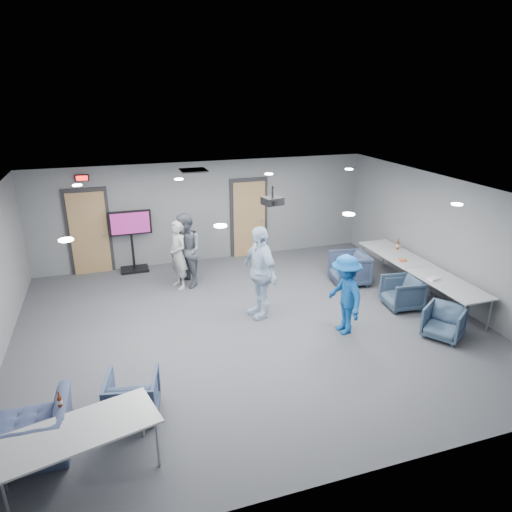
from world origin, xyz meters
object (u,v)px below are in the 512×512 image
object	(u,v)px
table_right_b	(448,285)
chair_right_c	(444,322)
chair_right_a	(349,269)
bottle_front	(60,401)
person_b	(186,251)
person_d	(345,295)
person_a	(178,255)
projector	(273,201)
chair_right_b	(402,293)
chair_front_a	(133,395)
chair_front_b	(23,433)
bottle_right	(398,245)
tv_stand	(132,237)
table_front_left	(78,433)
table_right_a	(394,254)
person_c	(260,272)

from	to	relation	value
table_right_b	chair_right_c	bearing A→B (deg)	138.99
chair_right_a	chair_right_c	size ratio (longest dim) A/B	1.22
bottle_front	person_b	bearing A→B (deg)	63.39
person_d	person_a	bearing A→B (deg)	-139.90
projector	chair_right_b	bearing A→B (deg)	-27.44
chair_front_a	bottle_front	xyz separation A→B (m)	(-0.87, -0.50, 0.48)
chair_front_b	bottle_right	size ratio (longest dim) A/B	4.24
table_right_b	tv_stand	size ratio (longest dim) A/B	1.17
chair_front_a	chair_right_a	bearing A→B (deg)	-136.18
chair_right_a	projector	xyz separation A→B (m)	(-2.29, -0.79, 2.02)
table_front_left	chair_right_a	bearing A→B (deg)	21.68
person_a	person_d	world-z (taller)	person_a
person_b	tv_stand	size ratio (longest dim) A/B	1.11
chair_right_b	chair_right_c	distance (m)	1.32
table_right_b	table_right_a	bearing A→B (deg)	0.00
person_d	bottle_right	distance (m)	3.31
table_right_a	bottle_front	xyz separation A→B (m)	(-7.29, -3.59, 0.12)
person_a	bottle_front	distance (m)	5.33
person_a	chair_front_a	distance (m)	4.57
table_right_a	bottle_front	world-z (taller)	bottle_front
person_d	bottle_right	size ratio (longest dim) A/B	5.87
chair_front_a	tv_stand	size ratio (longest dim) A/B	0.46
table_front_left	bottle_right	world-z (taller)	bottle_right
bottle_right	projector	bearing A→B (deg)	-167.41
table_front_left	bottle_front	world-z (taller)	bottle_front
chair_front_a	table_right_b	size ratio (longest dim) A/B	0.39
chair_right_a	tv_stand	world-z (taller)	tv_stand
chair_front_b	projector	bearing A→B (deg)	-144.71
chair_right_c	projector	size ratio (longest dim) A/B	1.62
table_front_left	chair_front_a	bearing A→B (deg)	42.89
chair_right_c	bottle_front	xyz separation A→B (m)	(-6.64, -0.94, 0.50)
person_c	projector	bearing A→B (deg)	94.57
person_d	chair_front_a	world-z (taller)	person_d
chair_right_a	bottle_right	world-z (taller)	bottle_right
chair_right_b	projector	world-z (taller)	projector
chair_front_b	table_right_a	distance (m)	8.54
person_c	table_front_left	bearing A→B (deg)	-57.60
chair_front_b	person_c	bearing A→B (deg)	-143.73
chair_front_b	projector	size ratio (longest dim) A/B	2.68
person_a	chair_right_a	distance (m)	4.10
table_front_left	tv_stand	size ratio (longest dim) A/B	1.23
person_b	table_right_b	bearing A→B (deg)	41.61
person_a	chair_right_b	world-z (taller)	person_a
person_b	projector	distance (m)	2.82
chair_front_a	bottle_right	world-z (taller)	bottle_right
person_a	bottle_front	size ratio (longest dim) A/B	7.34
person_b	bottle_right	world-z (taller)	person_b
person_d	bottle_front	xyz separation A→B (m)	(-4.92, -1.72, 0.02)
tv_stand	bottle_right	bearing A→B (deg)	-21.56
person_c	chair_front_a	bearing A→B (deg)	-61.44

